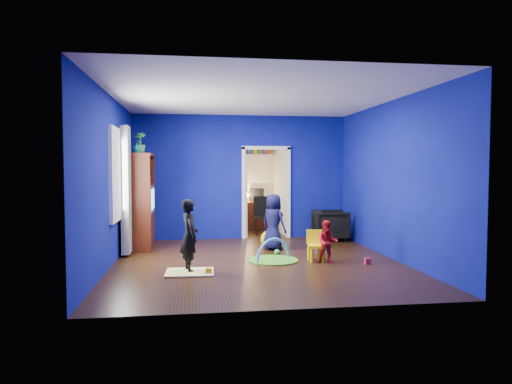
{
  "coord_description": "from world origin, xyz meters",
  "views": [
    {
      "loc": [
        -1.11,
        -7.92,
        1.66
      ],
      "look_at": [
        0.04,
        0.4,
        1.22
      ],
      "focal_mm": 32.0,
      "sensor_mm": 36.0,
      "label": 1
    }
  ],
  "objects": [
    {
      "name": "play_mat",
      "position": [
        0.3,
        0.06,
        0.01
      ],
      "size": [
        0.89,
        0.89,
        0.02
      ],
      "primitive_type": "cylinder",
      "color": "green",
      "rests_on": "floor"
    },
    {
      "name": "yellow_blanket",
      "position": [
        -1.18,
        -0.73,
        0.01
      ],
      "size": [
        0.77,
        0.63,
        0.03
      ],
      "primitive_type": "cube",
      "rotation": [
        0.0,
        0.0,
        -0.04
      ],
      "color": "#F2E07A",
      "rests_on": "floor"
    },
    {
      "name": "wall_left",
      "position": [
        -2.5,
        0.0,
        1.45
      ],
      "size": [
        0.02,
        5.5,
        2.9
      ],
      "primitive_type": "cube",
      "color": "navy",
      "rests_on": "floor"
    },
    {
      "name": "tv_armoire",
      "position": [
        -2.22,
        1.69,
        0.98
      ],
      "size": [
        0.58,
        1.14,
        1.96
      ],
      "primitive_type": "cube",
      "color": "#41150A",
      "rests_on": "floor"
    },
    {
      "name": "crt_tv",
      "position": [
        -2.18,
        1.69,
        1.02
      ],
      "size": [
        0.46,
        0.7,
        0.54
      ],
      "primitive_type": "cube",
      "color": "silver",
      "rests_on": "tv_armoire"
    },
    {
      "name": "ceiling",
      "position": [
        0.0,
        0.0,
        2.9
      ],
      "size": [
        5.0,
        5.5,
        0.01
      ],
      "primitive_type": "cube",
      "color": "white",
      "rests_on": "wall_back"
    },
    {
      "name": "wall_back",
      "position": [
        0.0,
        2.75,
        1.45
      ],
      "size": [
        5.0,
        0.02,
        2.9
      ],
      "primitive_type": "cube",
      "color": "navy",
      "rests_on": "floor"
    },
    {
      "name": "wall_right",
      "position": [
        2.5,
        0.0,
        1.45
      ],
      "size": [
        0.02,
        5.5,
        2.9
      ],
      "primitive_type": "cube",
      "color": "navy",
      "rests_on": "floor"
    },
    {
      "name": "armchair",
      "position": [
        2.02,
        2.2,
        0.35
      ],
      "size": [
        0.83,
        0.81,
        0.7
      ],
      "primitive_type": "imported",
      "rotation": [
        0.0,
        0.0,
        1.49
      ],
      "color": "black",
      "rests_on": "floor"
    },
    {
      "name": "alcove",
      "position": [
        0.6,
        3.62,
        1.25
      ],
      "size": [
        1.0,
        1.75,
        2.5
      ],
      "primitive_type": null,
      "color": "silver",
      "rests_on": "floor"
    },
    {
      "name": "toy_2",
      "position": [
        -0.88,
        -0.85,
        0.05
      ],
      "size": [
        0.1,
        0.08,
        0.1
      ],
      "primitive_type": "cube",
      "color": "#EA9F0C",
      "rests_on": "floor"
    },
    {
      "name": "child_black",
      "position": [
        -1.18,
        -0.63,
        0.58
      ],
      "size": [
        0.39,
        0.49,
        1.17
      ],
      "primitive_type": "imported",
      "rotation": [
        0.0,
        0.0,
        1.85
      ],
      "color": "black",
      "rests_on": "floor"
    },
    {
      "name": "toy_arch",
      "position": [
        0.3,
        0.06,
        0.02
      ],
      "size": [
        0.71,
        0.47,
        0.8
      ],
      "primitive_type": "torus",
      "rotation": [
        1.57,
        0.0,
        0.56
      ],
      "color": "#3F8CD8",
      "rests_on": "floor"
    },
    {
      "name": "child_navy",
      "position": [
        0.49,
        1.14,
        0.57
      ],
      "size": [
        0.64,
        0.66,
        1.14
      ],
      "primitive_type": "imported",
      "rotation": [
        0.0,
        0.0,
        2.28
      ],
      "color": "#0F1538",
      "rests_on": "floor"
    },
    {
      "name": "toy_0",
      "position": [
        1.88,
        -0.43,
        0.05
      ],
      "size": [
        0.1,
        0.08,
        0.1
      ],
      "primitive_type": "cube",
      "color": "red",
      "rests_on": "floor"
    },
    {
      "name": "vase",
      "position": [
        -2.22,
        1.39,
        2.06
      ],
      "size": [
        0.2,
        0.2,
        0.2
      ],
      "primitive_type": "imported",
      "rotation": [
        0.0,
        0.0,
        0.02
      ],
      "color": "#0C5B63",
      "rests_on": "tv_armoire"
    },
    {
      "name": "kid_chair",
      "position": [
        1.05,
        -0.08,
        0.25
      ],
      "size": [
        0.33,
        0.33,
        0.5
      ],
      "primitive_type": "cube",
      "rotation": [
        0.0,
        0.0,
        -0.18
      ],
      "color": "yellow",
      "rests_on": "floor"
    },
    {
      "name": "hopper_ball",
      "position": [
        0.44,
        1.39,
        0.18
      ],
      "size": [
        0.36,
        0.36,
        0.36
      ],
      "primitive_type": "sphere",
      "color": "yellow",
      "rests_on": "floor"
    },
    {
      "name": "curtain",
      "position": [
        -2.37,
        0.9,
        1.25
      ],
      "size": [
        0.14,
        0.42,
        2.4
      ],
      "primitive_type": "cube",
      "color": "slate",
      "rests_on": "floor"
    },
    {
      "name": "floor",
      "position": [
        0.0,
        0.0,
        0.0
      ],
      "size": [
        5.0,
        5.5,
        0.01
      ],
      "primitive_type": "cube",
      "color": "black",
      "rests_on": "ground"
    },
    {
      "name": "toy_1",
      "position": [
        1.55,
        1.02,
        0.06
      ],
      "size": [
        0.11,
        0.11,
        0.11
      ],
      "primitive_type": "sphere",
      "color": "blue",
      "rests_on": "floor"
    },
    {
      "name": "toy_4",
      "position": [
        1.21,
        0.63,
        0.05
      ],
      "size": [
        0.1,
        0.08,
        0.1
      ],
      "primitive_type": "cube",
      "color": "#C349B2",
      "rests_on": "floor"
    },
    {
      "name": "doorway",
      "position": [
        0.6,
        2.75,
        1.05
      ],
      "size": [
        1.16,
        0.1,
        2.1
      ],
      "primitive_type": "cube",
      "color": "white",
      "rests_on": "floor"
    },
    {
      "name": "toy_3",
      "position": [
        0.47,
        0.62,
        0.06
      ],
      "size": [
        0.11,
        0.11,
        0.11
      ],
      "primitive_type": "sphere",
      "color": "green",
      "rests_on": "floor"
    },
    {
      "name": "toddler_red",
      "position": [
        1.2,
        -0.28,
        0.37
      ],
      "size": [
        0.42,
        0.37,
        0.75
      ],
      "primitive_type": "imported",
      "rotation": [
        0.0,
        0.0,
        -0.25
      ],
      "color": "#AC1312",
      "rests_on": "floor"
    },
    {
      "name": "folding_chair",
      "position": [
        0.6,
        3.3,
        0.46
      ],
      "size": [
        0.4,
        0.4,
        0.92
      ],
      "primitive_type": "cube",
      "color": "black",
      "rests_on": "floor"
    },
    {
      "name": "potted_plant",
      "position": [
        -2.22,
        1.91,
        2.19
      ],
      "size": [
        0.31,
        0.31,
        0.46
      ],
      "primitive_type": "imported",
      "rotation": [
        0.0,
        0.0,
        -0.23
      ],
      "color": "green",
      "rests_on": "tv_armoire"
    },
    {
      "name": "desk_monitor",
      "position": [
        0.6,
        4.38,
        0.95
      ],
      "size": [
        0.4,
        0.05,
        0.32
      ],
      "primitive_type": "cube",
      "color": "black",
      "rests_on": "study_desk"
    },
    {
      "name": "study_desk",
      "position": [
        0.6,
        4.26,
        0.38
      ],
      "size": [
        0.88,
        0.44,
        0.75
      ],
      "primitive_type": "cube",
      "color": "#3D140A",
      "rests_on": "floor"
    },
    {
      "name": "window_left",
      "position": [
        -2.48,
        0.35,
        1.55
      ],
      "size": [
        0.03,
        0.95,
        1.55
      ],
      "primitive_type": "cube",
      "color": "white",
      "rests_on": "wall_left"
    },
    {
      "name": "wall_front",
      "position": [
        0.0,
        -2.75,
        1.45
      ],
      "size": [
        5.0,
        0.02,
        2.9
      ],
      "primitive_type": "cube",
      "color": "navy",
      "rests_on": "floor"
    },
    {
      "name": "book_shelf",
      "position": [
        0.6,
        4.37,
        2.02
      ],
      "size": [
        0.88,
        0.24,
        0.04
      ],
      "primitive_type": "cube",
      "color": "white",
      "rests_on": "study_desk"
    },
    {
      "name": "desk_lamp",
      "position": [
        0.32,
        4.32,
        0.93
      ],
      "size": [
        0.14,
        0.14,
        0.14
      ],
      "primitive_type": "sphere",
      "color": "#FFD88C",
      "rests_on": "study_desk"
    }
  ]
}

